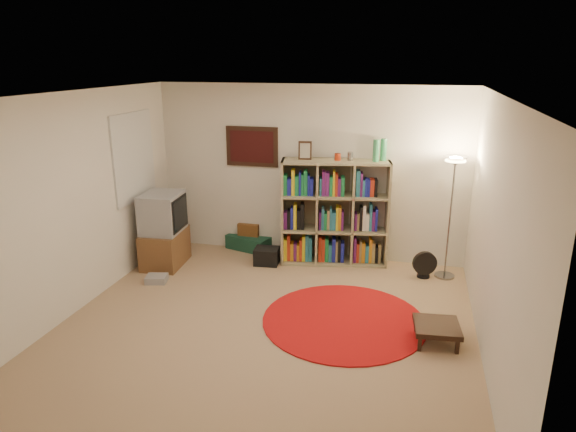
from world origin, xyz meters
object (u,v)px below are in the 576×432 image
Objects in this scene: floor_fan at (424,265)px; bookshelf at (333,214)px; floor_lamp at (454,178)px; tv_stand at (164,231)px; side_table at (437,327)px; suitcase at (251,241)px.

bookshelf is at bearing 150.33° from floor_fan.
bookshelf is 1.08× the size of floor_lamp.
tv_stand is 3.92m from side_table.
side_table is at bearing -95.05° from floor_lamp.
bookshelf is 2.46m from side_table.
bookshelf is 1.71m from floor_lamp.
floor_fan is 0.73× the size of side_table.
floor_lamp is at bearing 8.52° from suitcase.
floor_fan is at bearing -21.69° from bookshelf.
bookshelf reaches higher than floor_fan.
tv_stand is at bearing -119.70° from suitcase.
floor_fan is 1.68m from side_table.
floor_lamp is (1.57, -0.17, 0.65)m from bookshelf.
bookshelf is at bearing 126.11° from side_table.
floor_lamp is 3.18m from suitcase.
floor_lamp is 4.48× the size of floor_fan.
floor_lamp reaches higher than floor_fan.
bookshelf is 1.47m from suitcase.
suitcase is at bearing 159.59° from bookshelf.
bookshelf is 1.70× the size of tv_stand.
floor_lamp is 3.99m from tv_stand.
suitcase is at bearing 150.97° from floor_fan.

